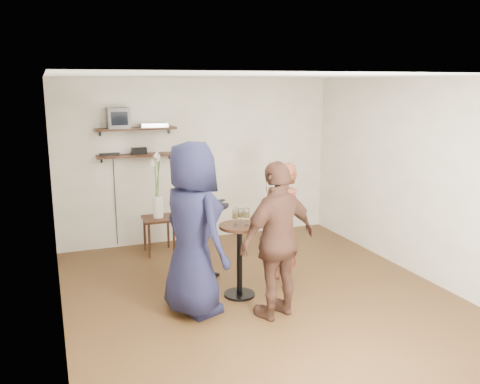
% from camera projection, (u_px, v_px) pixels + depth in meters
% --- Properties ---
extents(room, '(4.58, 5.08, 2.68)m').
position_uv_depth(room, '(260.00, 191.00, 5.89)').
color(room, '#432915').
rests_on(room, ground).
extents(shelf_upper, '(1.20, 0.25, 0.04)m').
position_uv_depth(shelf_upper, '(136.00, 129.00, 7.59)').
color(shelf_upper, black).
rests_on(shelf_upper, room).
extents(shelf_lower, '(1.20, 0.25, 0.04)m').
position_uv_depth(shelf_lower, '(137.00, 155.00, 7.68)').
color(shelf_lower, black).
rests_on(shelf_lower, room).
extents(crt_monitor, '(0.32, 0.30, 0.30)m').
position_uv_depth(crt_monitor, '(118.00, 118.00, 7.47)').
color(crt_monitor, '#59595B').
rests_on(crt_monitor, shelf_upper).
extents(dvd_deck, '(0.40, 0.24, 0.06)m').
position_uv_depth(dvd_deck, '(154.00, 125.00, 7.68)').
color(dvd_deck, silver).
rests_on(dvd_deck, shelf_upper).
extents(radio, '(0.22, 0.10, 0.10)m').
position_uv_depth(radio, '(139.00, 151.00, 7.67)').
color(radio, black).
rests_on(radio, shelf_lower).
extents(power_strip, '(0.30, 0.05, 0.03)m').
position_uv_depth(power_strip, '(109.00, 154.00, 7.58)').
color(power_strip, black).
rests_on(power_strip, shelf_lower).
extents(side_table, '(0.47, 0.47, 0.55)m').
position_uv_depth(side_table, '(159.00, 223.00, 7.62)').
color(side_table, black).
rests_on(side_table, room).
extents(vase_lilies, '(0.20, 0.21, 1.04)m').
position_uv_depth(vase_lilies, '(158.00, 196.00, 7.53)').
color(vase_lilies, white).
rests_on(vase_lilies, side_table).
extents(drinks_table, '(0.49, 0.49, 0.89)m').
position_uv_depth(drinks_table, '(240.00, 251.00, 6.04)').
color(drinks_table, black).
rests_on(drinks_table, room).
extents(wine_glass_fl, '(0.07, 0.07, 0.20)m').
position_uv_depth(wine_glass_fl, '(235.00, 215.00, 5.89)').
color(wine_glass_fl, silver).
rests_on(wine_glass_fl, drinks_table).
extents(wine_glass_fr, '(0.07, 0.07, 0.20)m').
position_uv_depth(wine_glass_fr, '(247.00, 214.00, 5.93)').
color(wine_glass_fr, silver).
rests_on(wine_glass_fr, drinks_table).
extents(wine_glass_bl, '(0.07, 0.07, 0.20)m').
position_uv_depth(wine_glass_bl, '(236.00, 213.00, 6.00)').
color(wine_glass_bl, silver).
rests_on(wine_glass_bl, drinks_table).
extents(wine_glass_br, '(0.06, 0.06, 0.19)m').
position_uv_depth(wine_glass_br, '(241.00, 214.00, 5.97)').
color(wine_glass_br, silver).
rests_on(wine_glass_br, drinks_table).
extents(person_plaid, '(0.50, 0.64, 1.56)m').
position_uv_depth(person_plaid, '(283.00, 225.00, 6.37)').
color(person_plaid, red).
rests_on(person_plaid, room).
extents(person_dark, '(1.05, 0.96, 1.76)m').
position_uv_depth(person_dark, '(202.00, 215.00, 6.44)').
color(person_dark, black).
rests_on(person_dark, room).
extents(person_navy, '(0.90, 1.09, 1.93)m').
position_uv_depth(person_navy, '(193.00, 229.00, 5.53)').
color(person_navy, black).
rests_on(person_navy, room).
extents(person_brown, '(1.09, 0.71, 1.73)m').
position_uv_depth(person_brown, '(278.00, 240.00, 5.47)').
color(person_brown, '#46291E').
rests_on(person_brown, room).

